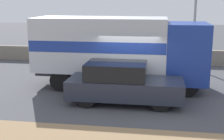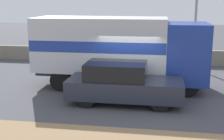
# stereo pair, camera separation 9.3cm
# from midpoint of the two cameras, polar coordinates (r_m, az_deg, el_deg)

# --- Properties ---
(ground_plane) EXTENTS (80.00, 80.00, 0.00)m
(ground_plane) POSITION_cam_midpoint_polar(r_m,az_deg,el_deg) (12.53, 2.44, -5.63)
(ground_plane) COLOR #47474C
(stone_wall_backdrop) EXTENTS (60.00, 0.35, 0.93)m
(stone_wall_backdrop) POSITION_cam_midpoint_polar(r_m,az_deg,el_deg) (19.81, 4.91, 2.58)
(stone_wall_backdrop) COLOR gray
(stone_wall_backdrop) RESTS_ON ground_plane
(street_lamp) EXTENTS (0.56, 0.28, 6.12)m
(street_lamp) POSITION_cam_midpoint_polar(r_m,az_deg,el_deg) (18.62, 14.89, 11.26)
(street_lamp) COLOR gray
(street_lamp) RESTS_ON ground_plane
(box_truck) EXTENTS (7.63, 2.41, 3.18)m
(box_truck) POSITION_cam_midpoint_polar(r_m,az_deg,el_deg) (14.02, 0.82, 4.14)
(box_truck) COLOR navy
(box_truck) RESTS_ON ground_plane
(car_hatchback) EXTENTS (4.42, 1.72, 1.60)m
(car_hatchback) POSITION_cam_midpoint_polar(r_m,az_deg,el_deg) (12.03, 1.75, -2.48)
(car_hatchback) COLOR #282D3D
(car_hatchback) RESTS_ON ground_plane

